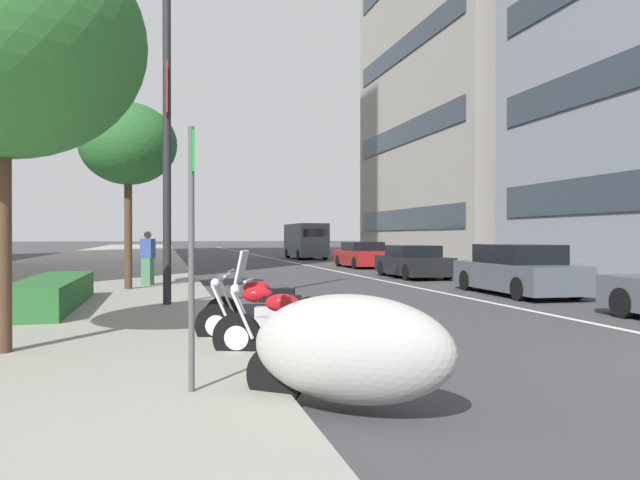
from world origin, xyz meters
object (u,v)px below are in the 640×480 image
motorcycle_far_end_row (265,308)px  car_lead_in_lane (413,262)px  street_lamp_with_banners (183,60)px  car_approaching_light (517,271)px  car_following_behind (362,255)px  pedestrian_on_plaza (148,258)px  street_tree_far_plaza (2,39)px  motorcycle_second_in_row (292,329)px  delivery_van_ahead (306,240)px  motorcycle_under_tarp (267,319)px  motorcycle_nearest_camera (349,350)px  parking_sign_by_curb (192,233)px  street_tree_by_lamp_post (128,145)px

motorcycle_far_end_row → car_lead_in_lane: bearing=-107.5°
street_lamp_with_banners → car_lead_in_lane: bearing=-46.4°
car_approaching_light → car_following_behind: (15.40, -0.47, -0.03)m
pedestrian_on_plaza → street_tree_far_plaza: bearing=24.2°
car_approaching_light → street_tree_far_plaza: bearing=122.0°
car_following_behind → motorcycle_far_end_row: bearing=156.1°
motorcycle_second_in_row → delivery_van_ahead: bearing=-84.4°
motorcycle_under_tarp → car_approaching_light: bearing=-129.6°
motorcycle_far_end_row → street_tree_far_plaza: bearing=41.5°
car_following_behind → street_lamp_with_banners: street_lamp_with_banners is taller
motorcycle_nearest_camera → motorcycle_second_in_row: 2.48m
motorcycle_second_in_row → parking_sign_by_curb: bearing=71.6°
motorcycle_far_end_row → street_tree_by_lamp_post: bearing=-55.3°
motorcycle_under_tarp → pedestrian_on_plaza: size_ratio=1.31×
motorcycle_under_tarp → pedestrian_on_plaza: bearing=-66.2°
street_tree_far_plaza → parking_sign_by_curb: bearing=-139.2°
car_lead_in_lane → motorcycle_second_in_row: bearing=152.5°
car_following_behind → motorcycle_under_tarp: bearing=157.0°
car_lead_in_lane → motorcycle_under_tarp: bearing=149.9°
motorcycle_far_end_row → delivery_van_ahead: 33.91m
car_lead_in_lane → street_tree_by_lamp_post: size_ratio=0.81×
motorcycle_far_end_row → parking_sign_by_curb: 4.88m
motorcycle_nearest_camera → car_approaching_light: 12.88m
car_approaching_light → street_tree_by_lamp_post: (2.95, 10.74, 3.63)m
car_lead_in_lane → car_following_behind: size_ratio=1.00×
delivery_van_ahead → street_tree_by_lamp_post: size_ratio=1.08×
motorcycle_far_end_row → street_lamp_with_banners: size_ratio=0.23×
car_lead_in_lane → delivery_van_ahead: bearing=-0.0°
motorcycle_far_end_row → delivery_van_ahead: (32.86, -8.35, 0.96)m
motorcycle_nearest_camera → delivery_van_ahead: delivery_van_ahead is taller
car_lead_in_lane → motorcycle_far_end_row: bearing=147.8°
pedestrian_on_plaza → motorcycle_far_end_row: bearing=45.7°
motorcycle_far_end_row → car_following_behind: car_following_behind is taller
parking_sign_by_curb → street_lamp_with_banners: (7.90, -0.16, 3.91)m
motorcycle_far_end_row → car_lead_in_lane: (12.26, -8.01, 0.20)m
car_following_behind → pedestrian_on_plaza: size_ratio=2.61×
motorcycle_nearest_camera → car_lead_in_lane: 19.18m
street_lamp_with_banners → pedestrian_on_plaza: 7.42m
car_approaching_light → delivery_van_ahead: 27.99m
motorcycle_under_tarp → street_tree_far_plaza: (-0.41, 3.56, 3.82)m
pedestrian_on_plaza → car_approaching_light: bearing=99.6°
motorcycle_second_in_row → pedestrian_on_plaza: bearing=-60.9°
parking_sign_by_curb → pedestrian_on_plaza: parking_sign_by_curb is taller
motorcycle_nearest_camera → parking_sign_by_curb: bearing=12.3°
car_following_behind → street_lamp_with_banners: (-16.85, 9.81, 4.96)m
street_lamp_with_banners → street_tree_far_plaza: size_ratio=1.64×
pedestrian_on_plaza → street_lamp_with_banners: bearing=41.2°
car_lead_in_lane → street_tree_by_lamp_post: bearing=113.4°
motorcycle_nearest_camera → car_lead_in_lane: size_ratio=0.47×
motorcycle_under_tarp → delivery_van_ahead: 35.31m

